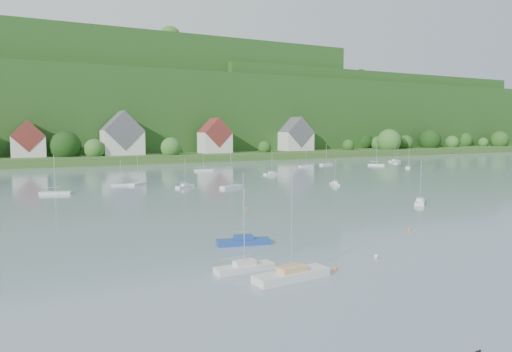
# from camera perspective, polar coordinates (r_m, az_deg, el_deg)

# --- Properties ---
(far_shore_strip) EXTENTS (600.00, 60.00, 3.00)m
(far_shore_strip) POSITION_cam_1_polar(r_m,az_deg,el_deg) (214.59, -17.57, 2.15)
(far_shore_strip) COLOR #2A5620
(far_shore_strip) RESTS_ON ground
(forested_ridge) EXTENTS (620.00, 181.22, 69.89)m
(forested_ridge) POSITION_cam_1_polar(r_m,az_deg,el_deg) (282.28, -20.01, 7.19)
(forested_ridge) COLOR #173C13
(forested_ridge) RESTS_ON ground
(village_building_1) EXTENTS (12.00, 9.36, 14.00)m
(village_building_1) POSITION_cam_1_polar(r_m,az_deg,el_deg) (200.33, -25.59, 3.71)
(village_building_1) COLOR beige
(village_building_1) RESTS_ON far_shore_strip
(village_building_2) EXTENTS (16.00, 11.44, 18.00)m
(village_building_2) POSITION_cam_1_polar(r_m,az_deg,el_deg) (203.42, -15.67, 4.50)
(village_building_2) COLOR beige
(village_building_2) RESTS_ON far_shore_strip
(village_building_3) EXTENTS (13.00, 10.40, 15.50)m
(village_building_3) POSITION_cam_1_polar(r_m,az_deg,el_deg) (213.27, -4.95, 4.50)
(village_building_3) COLOR beige
(village_building_3) RESTS_ON far_shore_strip
(village_building_4) EXTENTS (15.00, 10.40, 16.50)m
(village_building_4) POSITION_cam_1_polar(r_m,az_deg,el_deg) (237.50, 4.80, 4.65)
(village_building_4) COLOR beige
(village_building_4) RESTS_ON far_shore_strip
(near_sailboat_0) EXTENTS (5.92, 1.80, 7.94)m
(near_sailboat_0) POSITION_cam_1_polar(r_m,az_deg,el_deg) (46.50, -1.40, -10.78)
(near_sailboat_0) COLOR silver
(near_sailboat_0) RESTS_ON ground
(near_sailboat_1) EXTENTS (6.55, 3.19, 8.53)m
(near_sailboat_1) POSITION_cam_1_polar(r_m,az_deg,el_deg) (56.72, -1.52, -7.74)
(near_sailboat_1) COLOR navy
(near_sailboat_1) RESTS_ON ground
(near_sailboat_2) EXTENTS (7.56, 2.71, 10.00)m
(near_sailboat_2) POSITION_cam_1_polar(r_m,az_deg,el_deg) (44.16, 4.26, -11.60)
(near_sailboat_2) COLOR silver
(near_sailboat_2) RESTS_ON ground
(near_sailboat_3) EXTENTS (5.42, 5.02, 7.81)m
(near_sailboat_3) POSITION_cam_1_polar(r_m,az_deg,el_deg) (92.00, 18.99, -2.89)
(near_sailboat_3) COLOR silver
(near_sailboat_3) RESTS_ON ground
(mooring_buoy_0) EXTENTS (0.40, 0.40, 0.40)m
(mooring_buoy_0) POSITION_cam_1_polar(r_m,az_deg,el_deg) (47.56, 9.45, -11.02)
(mooring_buoy_0) COLOR orange
(mooring_buoy_0) RESTS_ON ground
(mooring_buoy_1) EXTENTS (0.46, 0.46, 0.46)m
(mooring_buoy_1) POSITION_cam_1_polar(r_m,az_deg,el_deg) (52.80, 14.15, -9.43)
(mooring_buoy_1) COLOR silver
(mooring_buoy_1) RESTS_ON ground
(mooring_buoy_2) EXTENTS (0.46, 0.46, 0.46)m
(mooring_buoy_2) POSITION_cam_1_polar(r_m,az_deg,el_deg) (67.64, 17.79, -6.21)
(mooring_buoy_2) COLOR orange
(mooring_buoy_2) RESTS_ON ground
(mooring_buoy_3) EXTENTS (0.40, 0.40, 0.40)m
(mooring_buoy_3) POSITION_cam_1_polar(r_m,az_deg,el_deg) (81.28, -1.11, -3.98)
(mooring_buoy_3) COLOR orange
(mooring_buoy_3) RESTS_ON ground
(far_sailboat_cluster) EXTENTS (204.20, 72.12, 8.71)m
(far_sailboat_cluster) POSITION_cam_1_polar(r_m,az_deg,el_deg) (138.73, -7.23, 0.13)
(far_sailboat_cluster) COLOR silver
(far_sailboat_cluster) RESTS_ON ground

